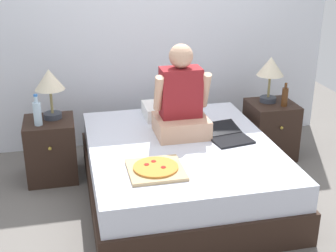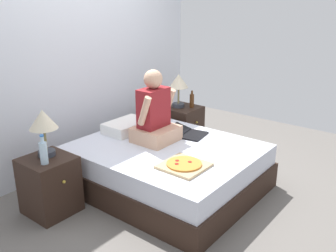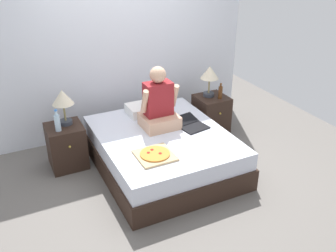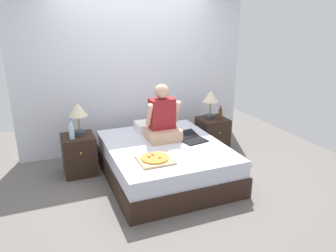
% 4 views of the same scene
% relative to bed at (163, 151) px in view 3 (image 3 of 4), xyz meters
% --- Properties ---
extents(ground_plane, '(5.77, 5.77, 0.00)m').
position_rel_bed_xyz_m(ground_plane, '(0.00, 0.00, -0.24)').
color(ground_plane, '#66605B').
extents(wall_back, '(3.77, 0.12, 2.50)m').
position_rel_bed_xyz_m(wall_back, '(0.00, 1.29, 1.01)').
color(wall_back, silver).
rests_on(wall_back, ground).
extents(bed, '(1.55, 1.86, 0.49)m').
position_rel_bed_xyz_m(bed, '(0.00, 0.00, 0.00)').
color(bed, black).
rests_on(bed, ground).
extents(nightstand_left, '(0.44, 0.47, 0.56)m').
position_rel_bed_xyz_m(nightstand_left, '(-1.07, 0.57, 0.04)').
color(nightstand_left, black).
rests_on(nightstand_left, ground).
extents(lamp_on_left_nightstand, '(0.26, 0.26, 0.45)m').
position_rel_bed_xyz_m(lamp_on_left_nightstand, '(-1.03, 0.62, 0.65)').
color(lamp_on_left_nightstand, '#333842').
rests_on(lamp_on_left_nightstand, nightstand_left).
extents(water_bottle, '(0.07, 0.07, 0.28)m').
position_rel_bed_xyz_m(water_bottle, '(-1.15, 0.48, 0.43)').
color(water_bottle, silver).
rests_on(water_bottle, nightstand_left).
extents(nightstand_right, '(0.44, 0.47, 0.56)m').
position_rel_bed_xyz_m(nightstand_right, '(1.07, 0.57, 0.04)').
color(nightstand_right, black).
rests_on(nightstand_right, ground).
extents(lamp_on_right_nightstand, '(0.26, 0.26, 0.45)m').
position_rel_bed_xyz_m(lamp_on_right_nightstand, '(1.04, 0.62, 0.65)').
color(lamp_on_right_nightstand, '#333842').
rests_on(lamp_on_right_nightstand, nightstand_right).
extents(beer_bottle, '(0.06, 0.06, 0.23)m').
position_rel_bed_xyz_m(beer_bottle, '(1.14, 0.47, 0.42)').
color(beer_bottle, '#512D14').
rests_on(beer_bottle, nightstand_right).
extents(pillow, '(0.52, 0.34, 0.12)m').
position_rel_bed_xyz_m(pillow, '(0.07, 0.65, 0.31)').
color(pillow, white).
rests_on(pillow, bed).
extents(person_seated, '(0.47, 0.40, 0.78)m').
position_rel_bed_xyz_m(person_seated, '(0.05, 0.20, 0.53)').
color(person_seated, tan).
rests_on(person_seated, bed).
extents(laptop, '(0.38, 0.46, 0.07)m').
position_rel_bed_xyz_m(laptop, '(0.41, 0.01, 0.27)').
color(laptop, black).
rests_on(laptop, bed).
extents(pizza_box, '(0.40, 0.40, 0.05)m').
position_rel_bed_xyz_m(pizza_box, '(-0.30, -0.45, 0.27)').
color(pizza_box, tan).
rests_on(pizza_box, bed).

